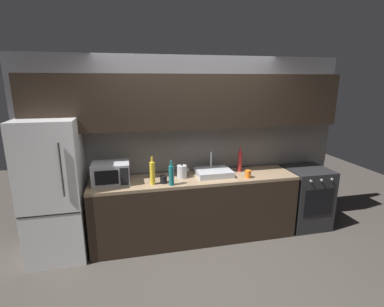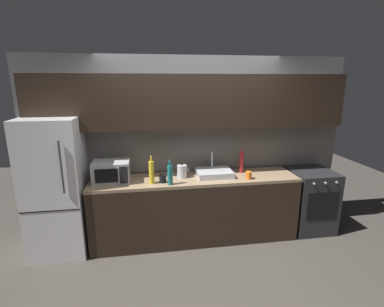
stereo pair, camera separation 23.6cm
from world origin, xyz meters
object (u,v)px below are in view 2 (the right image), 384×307
(wine_bottle_yellow, at_px, (152,172))
(mug_orange, at_px, (249,175))
(kettle, at_px, (182,171))
(refrigerator, at_px, (56,187))
(wine_bottle_red, at_px, (241,162))
(wine_bottle_teal, at_px, (170,175))
(oven_range, at_px, (310,200))
(microwave, at_px, (111,171))
(mug_dark, at_px, (163,179))

(wine_bottle_yellow, relative_size, mug_orange, 3.53)
(kettle, xyz_separation_m, wine_bottle_yellow, (-0.41, -0.17, 0.06))
(refrigerator, xyz_separation_m, wine_bottle_yellow, (1.19, -0.14, 0.18))
(refrigerator, height_order, wine_bottle_yellow, refrigerator)
(wine_bottle_red, bearing_deg, kettle, -174.31)
(kettle, distance_m, wine_bottle_teal, 0.31)
(oven_range, distance_m, microwave, 2.88)
(oven_range, bearing_deg, wine_bottle_teal, -174.10)
(wine_bottle_red, distance_m, wine_bottle_teal, 1.09)
(wine_bottle_yellow, bearing_deg, mug_orange, -1.42)
(refrigerator, height_order, wine_bottle_teal, refrigerator)
(wine_bottle_yellow, height_order, mug_dark, wine_bottle_yellow)
(refrigerator, distance_m, wine_bottle_yellow, 1.21)
(wine_bottle_teal, bearing_deg, wine_bottle_red, 17.81)
(kettle, bearing_deg, oven_range, -0.99)
(oven_range, height_order, mug_orange, mug_orange)
(oven_range, xyz_separation_m, kettle, (-1.90, 0.03, 0.54))
(refrigerator, distance_m, mug_orange, 2.46)
(wine_bottle_yellow, distance_m, mug_dark, 0.17)
(wine_bottle_teal, distance_m, mug_dark, 0.15)
(oven_range, xyz_separation_m, wine_bottle_teal, (-2.08, -0.22, 0.58))
(kettle, height_order, wine_bottle_teal, wine_bottle_teal)
(refrigerator, bearing_deg, wine_bottle_yellow, -6.54)
(wine_bottle_red, bearing_deg, wine_bottle_yellow, -168.68)
(refrigerator, relative_size, mug_orange, 17.22)
(wine_bottle_yellow, xyz_separation_m, mug_dark, (0.14, 0.01, -0.10))
(microwave, height_order, kettle, microwave)
(mug_dark, bearing_deg, kettle, 30.04)
(wine_bottle_yellow, bearing_deg, mug_dark, 5.12)
(kettle, height_order, mug_orange, kettle)
(mug_orange, bearing_deg, kettle, 167.00)
(oven_range, distance_m, kettle, 1.98)
(refrigerator, relative_size, wine_bottle_teal, 5.51)
(mug_orange, distance_m, mug_dark, 1.13)
(refrigerator, xyz_separation_m, mug_orange, (2.46, -0.17, 0.08))
(wine_bottle_teal, relative_size, mug_orange, 3.13)
(kettle, xyz_separation_m, wine_bottle_teal, (-0.18, -0.25, 0.04))
(oven_range, bearing_deg, mug_dark, -176.77)
(mug_dark, bearing_deg, refrigerator, 174.68)
(kettle, relative_size, wine_bottle_red, 0.54)
(oven_range, bearing_deg, wine_bottle_red, 173.55)
(microwave, relative_size, mug_dark, 4.58)
(refrigerator, height_order, wine_bottle_red, refrigerator)
(microwave, height_order, mug_orange, microwave)
(microwave, distance_m, mug_orange, 1.79)
(mug_orange, bearing_deg, microwave, 174.02)
(oven_range, height_order, wine_bottle_yellow, wine_bottle_yellow)
(wine_bottle_yellow, distance_m, wine_bottle_teal, 0.24)
(wine_bottle_red, bearing_deg, oven_range, -6.45)
(microwave, distance_m, kettle, 0.92)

